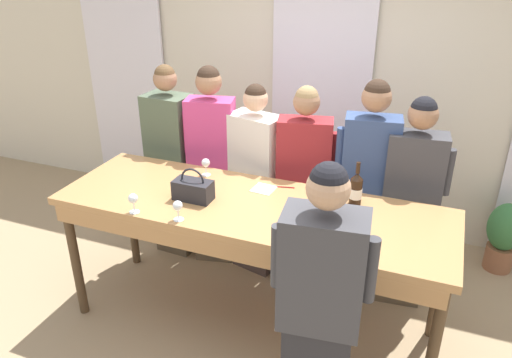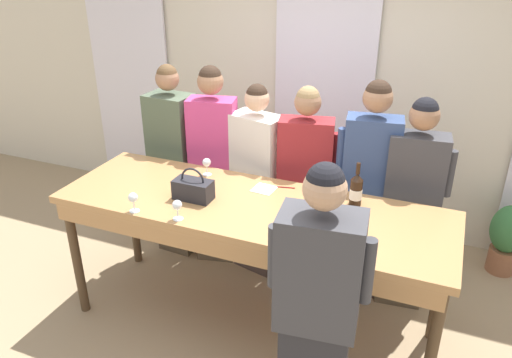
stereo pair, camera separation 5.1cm
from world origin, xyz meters
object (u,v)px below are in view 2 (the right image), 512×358
object	(u,v)px
guest_striped_shirt	(304,186)
guest_cream_sweater	(257,181)
wine_glass_front_mid	(323,201)
wine_glass_center_right	(207,163)
guest_navy_coat	(368,190)
wine_bottle	(356,190)
wine_glass_center_mid	(349,219)
handbag	(193,189)
wine_glass_front_left	(306,206)
guest_pink_top	(214,164)
tasting_bar	(250,218)
wine_glass_center_left	(133,198)
guest_beige_cap	(411,204)
wine_glass_front_right	(177,206)
potted_plant	(507,237)
guest_olive_jacket	(174,162)
host_pouring	(317,313)

from	to	relation	value
guest_striped_shirt	guest_cream_sweater	bearing A→B (deg)	-180.00
wine_glass_front_mid	wine_glass_center_right	size ratio (longest dim) A/B	1.00
guest_cream_sweater	guest_navy_coat	bearing A→B (deg)	0.00
wine_bottle	wine_glass_center_mid	xyz separation A→B (m)	(0.04, -0.38, -0.02)
handbag	wine_glass_front_left	bearing A→B (deg)	1.81
guest_pink_top	tasting_bar	bearing A→B (deg)	-48.54
wine_glass_center_left	guest_beige_cap	distance (m)	2.02
handbag	wine_glass_center_mid	xyz separation A→B (m)	(1.10, -0.04, 0.02)
wine_glass_front_right	guest_striped_shirt	world-z (taller)	guest_striped_shirt
wine_glass_center_mid	tasting_bar	bearing A→B (deg)	172.42
guest_navy_coat	potted_plant	bearing A→B (deg)	34.18
tasting_bar	handbag	size ratio (longest dim) A/B	10.12
wine_glass_center_mid	guest_beige_cap	xyz separation A→B (m)	(0.30, 0.83, -0.25)
wine_glass_center_left	guest_pink_top	bearing A→B (deg)	88.53
handbag	guest_beige_cap	world-z (taller)	guest_beige_cap
wine_glass_front_left	guest_cream_sweater	bearing A→B (deg)	130.48
guest_olive_jacket	guest_pink_top	bearing A→B (deg)	-0.00
wine_glass_front_right	guest_navy_coat	distance (m)	1.51
wine_bottle	wine_glass_front_right	world-z (taller)	wine_bottle
wine_glass_center_mid	host_pouring	world-z (taller)	host_pouring
tasting_bar	potted_plant	world-z (taller)	tasting_bar
tasting_bar	wine_glass_center_right	xyz separation A→B (m)	(-0.50, 0.33, 0.19)
wine_glass_front_left	wine_glass_center_right	bearing A→B (deg)	158.14
handbag	potted_plant	bearing A→B (deg)	35.35
tasting_bar	wine_glass_center_left	size ratio (longest dim) A/B	20.03
wine_glass_front_mid	wine_glass_front_right	distance (m)	0.95
wine_glass_front_right	potted_plant	world-z (taller)	wine_glass_front_right
guest_olive_jacket	guest_navy_coat	world-z (taller)	guest_navy_coat
wine_glass_front_right	wine_bottle	bearing A→B (deg)	31.89
guest_cream_sweater	guest_navy_coat	xyz separation A→B (m)	(0.92, 0.00, 0.09)
potted_plant	wine_glass_center_mid	bearing A→B (deg)	-124.45
wine_glass_center_right	potted_plant	size ratio (longest dim) A/B	0.21
tasting_bar	guest_beige_cap	world-z (taller)	guest_beige_cap
tasting_bar	wine_glass_center_right	size ratio (longest dim) A/B	20.03
wine_glass_center_right	guest_pink_top	xyz separation A→B (m)	(-0.15, 0.41, -0.20)
wine_glass_center_right	host_pouring	size ratio (longest dim) A/B	0.08
guest_striped_shirt	host_pouring	distance (m)	1.53
guest_striped_shirt	host_pouring	xyz separation A→B (m)	(0.52, -1.44, 0.01)
wine_bottle	guest_olive_jacket	size ratio (longest dim) A/B	0.18
guest_navy_coat	guest_cream_sweater	bearing A→B (deg)	180.00
wine_glass_front_left	guest_olive_jacket	size ratio (longest dim) A/B	0.08
wine_bottle	wine_glass_front_left	distance (m)	0.41
tasting_bar	guest_pink_top	distance (m)	0.98
wine_glass_center_mid	guest_striped_shirt	xyz separation A→B (m)	(-0.54, 0.83, -0.26)
guest_striped_shirt	potted_plant	size ratio (longest dim) A/B	2.64
wine_bottle	wine_glass_center_left	distance (m)	1.49
wine_glass_center_left	guest_olive_jacket	world-z (taller)	guest_olive_jacket
wine_glass_front_right	host_pouring	bearing A→B (deg)	-19.07
wine_glass_center_left	guest_striped_shirt	distance (m)	1.41
wine_glass_center_right	guest_cream_sweater	world-z (taller)	guest_cream_sweater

